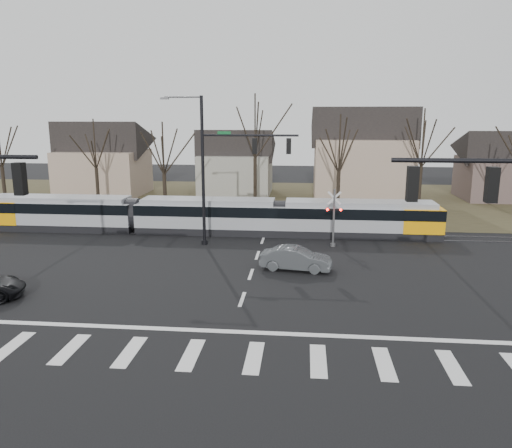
{
  "coord_description": "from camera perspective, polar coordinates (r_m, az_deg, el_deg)",
  "views": [
    {
      "loc": [
        2.96,
        -21.12,
        8.88
      ],
      "look_at": [
        0.0,
        9.0,
        2.3
      ],
      "focal_mm": 35.0,
      "sensor_mm": 36.0,
      "label": 1
    }
  ],
  "objects": [
    {
      "name": "rail_crossing_signal",
      "position": [
        34.69,
        8.87,
        0.48
      ],
      "size": [
        1.08,
        0.36,
        4.0
      ],
      "color": "#59595B",
      "rests_on": "ground"
    },
    {
      "name": "tree_row",
      "position": [
        47.29,
        4.47,
        7.52
      ],
      "size": [
        59.2,
        7.2,
        10.0
      ],
      "color": "black",
      "rests_on": "ground"
    },
    {
      "name": "house_a",
      "position": [
        59.87,
        -17.11,
        7.5
      ],
      "size": [
        9.72,
        8.64,
        8.6
      ],
      "color": "gray",
      "rests_on": "ground"
    },
    {
      "name": "tram",
      "position": [
        38.59,
        -5.7,
        1.11
      ],
      "size": [
        35.28,
        2.62,
        2.67
      ],
      "color": "gray",
      "rests_on": "ground"
    },
    {
      "name": "stop_line",
      "position": [
        21.46,
        -2.88,
        -12.17
      ],
      "size": [
        28.0,
        0.35,
        0.01
      ],
      "primitive_type": "cube",
      "color": "silver",
      "rests_on": "ground"
    },
    {
      "name": "house_b",
      "position": [
        57.88,
        -2.33,
        7.39
      ],
      "size": [
        8.64,
        7.56,
        7.65
      ],
      "color": "gray",
      "rests_on": "ground"
    },
    {
      "name": "grass_verge",
      "position": [
        53.94,
        2.39,
        2.79
      ],
      "size": [
        140.0,
        28.0,
        0.01
      ],
      "primitive_type": "cube",
      "color": "#38331E",
      "rests_on": "ground"
    },
    {
      "name": "rail_pair",
      "position": [
        38.08,
        1.0,
        -1.17
      ],
      "size": [
        90.0,
        1.52,
        0.06
      ],
      "color": "#59595E",
      "rests_on": "ground"
    },
    {
      "name": "sedan",
      "position": [
        29.4,
        4.59,
        -3.96
      ],
      "size": [
        2.64,
        4.56,
        1.37
      ],
      "primitive_type": "imported",
      "rotation": [
        0.0,
        0.0,
        1.42
      ],
      "color": "#45484B",
      "rests_on": "ground"
    },
    {
      "name": "house_d",
      "position": [
        60.13,
        26.24,
        6.33
      ],
      "size": [
        8.64,
        7.56,
        7.65
      ],
      "color": "brown",
      "rests_on": "ground"
    },
    {
      "name": "house_c",
      "position": [
        54.58,
        12.08,
        8.17
      ],
      "size": [
        10.8,
        8.64,
        10.1
      ],
      "color": "gray",
      "rests_on": "ground"
    },
    {
      "name": "signal_pole_far",
      "position": [
        34.19,
        -3.47,
        6.91
      ],
      "size": [
        9.28,
        0.44,
        10.2
      ],
      "color": "black",
      "rests_on": "ground"
    },
    {
      "name": "lane_dashes",
      "position": [
        38.28,
        1.02,
        -1.14
      ],
      "size": [
        0.18,
        30.0,
        0.01
      ],
      "color": "silver",
      "rests_on": "ground"
    },
    {
      "name": "ground",
      "position": [
        23.1,
        -2.22,
        -10.35
      ],
      "size": [
        140.0,
        140.0,
        0.0
      ],
      "primitive_type": "plane",
      "color": "black"
    },
    {
      "name": "crosswalk",
      "position": [
        19.51,
        -3.86,
        -14.82
      ],
      "size": [
        27.0,
        2.6,
        0.01
      ],
      "color": "silver",
      "rests_on": "ground"
    }
  ]
}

